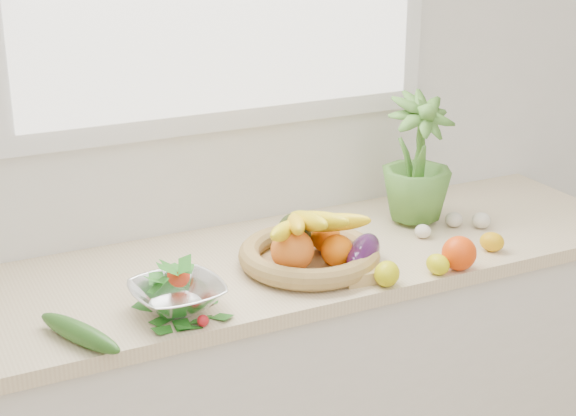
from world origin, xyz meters
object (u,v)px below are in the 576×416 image
cucumber (79,333)px  colander_with_spinach (177,289)px  potted_herb (417,157)px  fruit_basket (308,248)px  eggplant (363,253)px  apple (178,279)px

cucumber → colander_with_spinach: colander_with_spinach is taller
potted_herb → colander_with_spinach: size_ratio=1.61×
potted_herb → fruit_basket: size_ratio=0.93×
eggplant → colander_with_spinach: colander_with_spinach is taller
cucumber → potted_herb: (1.09, 0.30, 0.18)m
eggplant → potted_herb: 0.42m
cucumber → eggplant: bearing=5.4°
eggplant → potted_herb: potted_herb is taller
apple → colander_with_spinach: (-0.04, -0.10, 0.02)m
fruit_basket → colander_with_spinach: fruit_basket is taller
apple → colander_with_spinach: 0.11m
apple → potted_herb: bearing=10.4°
potted_herb → colander_with_spinach: 0.89m
potted_herb → fruit_basket: potted_herb is taller
fruit_basket → potted_herb: bearing=18.7°
apple → fruit_basket: size_ratio=0.18×
apple → fruit_basket: 0.37m
apple → cucumber: 0.32m
potted_herb → eggplant: bearing=-144.7°
eggplant → fruit_basket: size_ratio=0.51×
fruit_basket → colander_with_spinach: size_ratio=1.73×
fruit_basket → apple: bearing=179.8°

